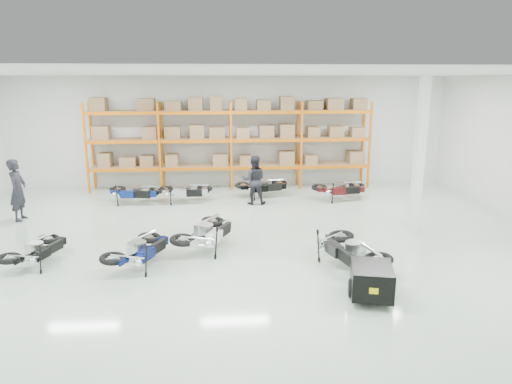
{
  "coord_description": "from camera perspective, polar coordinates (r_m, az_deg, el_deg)",
  "views": [
    {
      "loc": [
        -0.45,
        -11.9,
        4.34
      ],
      "look_at": [
        0.6,
        1.2,
        1.1
      ],
      "focal_mm": 32.0,
      "sensor_mm": 36.0,
      "label": 1
    }
  ],
  "objects": [
    {
      "name": "room",
      "position": [
        12.09,
        -2.37,
        3.88
      ],
      "size": [
        18.0,
        18.0,
        18.0
      ],
      "color": "#B4C8B8",
      "rests_on": "ground"
    },
    {
      "name": "pallet_rack",
      "position": [
        18.48,
        -3.17,
        7.35
      ],
      "size": [
        11.28,
        0.98,
        3.62
      ],
      "color": "#D9640B",
      "rests_on": "ground"
    },
    {
      "name": "structural_column",
      "position": [
        13.79,
        19.74,
        4.31
      ],
      "size": [
        0.25,
        0.25,
        4.5
      ],
      "primitive_type": "cube",
      "color": "white",
      "rests_on": "ground"
    },
    {
      "name": "moto_blue_centre",
      "position": [
        11.21,
        -14.34,
        -6.42
      ],
      "size": [
        1.53,
        1.97,
        1.15
      ],
      "primitive_type": null,
      "rotation": [
        0.0,
        -0.09,
        2.71
      ],
      "color": "#07124A",
      "rests_on": "ground"
    },
    {
      "name": "moto_silver_left",
      "position": [
        11.98,
        -6.16,
        -4.44
      ],
      "size": [
        1.74,
        2.19,
        1.27
      ],
      "primitive_type": null,
      "rotation": [
        0.0,
        -0.09,
        2.68
      ],
      "color": "silver",
      "rests_on": "ground"
    },
    {
      "name": "moto_black_far_left",
      "position": [
        12.16,
        -25.73,
        -6.04
      ],
      "size": [
        1.27,
        1.78,
        1.04
      ],
      "primitive_type": null,
      "rotation": [
        0.0,
        -0.09,
        2.82
      ],
      "color": "black",
      "rests_on": "ground"
    },
    {
      "name": "moto_touring_right",
      "position": [
        10.98,
        11.64,
        -6.4
      ],
      "size": [
        1.44,
        2.13,
        1.26
      ],
      "primitive_type": null,
      "rotation": [
        0.0,
        -0.09,
        0.27
      ],
      "color": "black",
      "rests_on": "ground"
    },
    {
      "name": "trailer",
      "position": [
        9.64,
        14.23,
        -10.64
      ],
      "size": [
        1.02,
        1.75,
        0.71
      ],
      "rotation": [
        0.0,
        0.0,
        -0.24
      ],
      "color": "black",
      "rests_on": "ground"
    },
    {
      "name": "moto_back_a",
      "position": [
        16.93,
        -14.9,
        0.39
      ],
      "size": [
        1.88,
        1.16,
        1.13
      ],
      "primitive_type": null,
      "rotation": [
        0.0,
        -0.09,
        1.4
      ],
      "color": "navy",
      "rests_on": "ground"
    },
    {
      "name": "moto_back_b",
      "position": [
        16.73,
        -8.9,
        0.51
      ],
      "size": [
        1.75,
        0.91,
        1.12
      ],
      "primitive_type": null,
      "rotation": [
        0.0,
        -0.09,
        1.6
      ],
      "color": "#ABAFB5",
      "rests_on": "ground"
    },
    {
      "name": "moto_back_c",
      "position": [
        17.28,
        0.9,
        1.14
      ],
      "size": [
        1.93,
        1.27,
        1.15
      ],
      "primitive_type": null,
      "rotation": [
        0.0,
        -0.09,
        1.81
      ],
      "color": "black",
      "rests_on": "ground"
    },
    {
      "name": "moto_back_d",
      "position": [
        17.13,
        10.53,
        0.81
      ],
      "size": [
        1.88,
        1.1,
        1.15
      ],
      "primitive_type": null,
      "rotation": [
        0.0,
        -0.09,
        1.7
      ],
      "color": "#470E11",
      "rests_on": "ground"
    },
    {
      "name": "person_left",
      "position": [
        16.15,
        -27.63,
        0.23
      ],
      "size": [
        0.47,
        0.72,
        1.96
      ],
      "primitive_type": "imported",
      "rotation": [
        0.0,
        0.0,
        1.57
      ],
      "color": "#22212A",
      "rests_on": "ground"
    },
    {
      "name": "person_back",
      "position": [
        16.22,
        -0.26,
        1.51
      ],
      "size": [
        0.9,
        0.73,
        1.75
      ],
      "primitive_type": "imported",
      "rotation": [
        0.0,
        0.0,
        3.07
      ],
      "color": "#22212A",
      "rests_on": "ground"
    }
  ]
}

